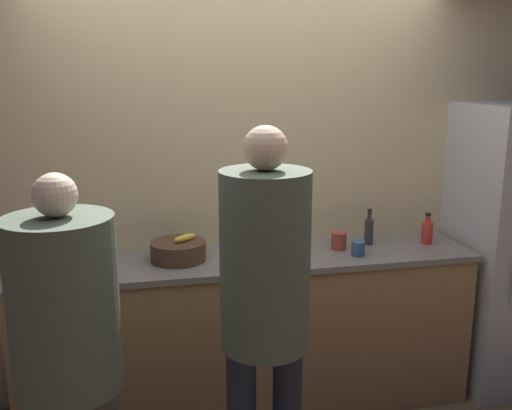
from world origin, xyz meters
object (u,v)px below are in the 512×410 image
fruit_bowl (178,251)px  person_center (265,294)px  cup_blue (358,249)px  cup_red (339,241)px  refrigerator (509,248)px  utensil_crock (248,235)px  bottle_dark (369,231)px  bottle_red (427,232)px  person_left (66,333)px

fruit_bowl → person_center: bearing=-72.7°
cup_blue → cup_red: 0.15m
refrigerator → cup_blue: 1.07m
cup_blue → utensil_crock: bearing=155.2°
refrigerator → bottle_dark: bearing=173.2°
bottle_dark → cup_red: (-0.22, -0.05, -0.04)m
person_center → bottle_red: person_center is taller
bottle_red → cup_red: (-0.58, 0.01, -0.02)m
utensil_crock → bottle_red: (1.10, -0.14, -0.00)m
bottle_dark → cup_blue: size_ratio=2.69×
person_center → cup_blue: person_center is taller
refrigerator → bottle_red: 0.57m
bottle_red → person_left: bearing=-155.0°
person_center → person_left: bearing=-177.3°
refrigerator → cup_red: (-1.13, 0.06, 0.10)m
bottle_red → person_center: bearing=-143.7°
fruit_bowl → bottle_dark: bearing=2.6°
person_left → utensil_crock: person_left is taller
person_left → cup_blue: size_ratio=19.61×
person_left → bottle_dark: (1.69, 1.02, 0.03)m
utensil_crock → person_left: bearing=-130.6°
utensil_crock → fruit_bowl: bearing=-162.4°
person_left → cup_red: size_ratio=15.76×
person_left → cup_red: (1.47, 0.96, -0.01)m
person_center → bottle_dark: bearing=47.8°
person_center → fruit_bowl: bearing=107.3°
cup_blue → cup_red: (-0.07, 0.14, 0.01)m
fruit_bowl → cup_red: fruit_bowl is taller
fruit_bowl → cup_blue: 1.04m
fruit_bowl → cup_red: 0.96m
bottle_dark → fruit_bowl: bearing=-177.4°
fruit_bowl → bottle_dark: size_ratio=1.38×
person_center → utensil_crock: size_ratio=6.07×
person_center → bottle_red: bearing=36.3°
person_left → fruit_bowl: person_left is taller
refrigerator → utensil_crock: refrigerator is taller
bottle_red → bottle_dark: size_ratio=0.87×
bottle_red → refrigerator: bearing=-5.0°
bottle_red → cup_red: bottle_red is taller
refrigerator → cup_red: size_ratio=17.35×
refrigerator → utensil_crock: 1.68m
bottle_red → cup_blue: bearing=-165.5°
refrigerator → cup_blue: size_ratio=21.58×
refrigerator → cup_red: bearing=177.2°
bottle_dark → cup_blue: bearing=-127.6°
refrigerator → bottle_red: (-0.55, 0.05, 0.13)m
person_left → utensil_crock: bearing=49.4°
person_left → cup_blue: person_left is taller
person_left → fruit_bowl: (0.51, 0.96, -0.01)m
person_center → utensil_crock: (0.15, 1.06, -0.06)m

